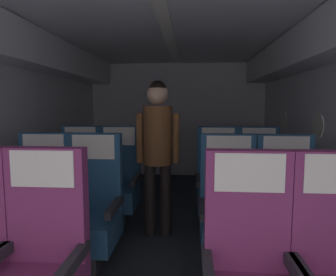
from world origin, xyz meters
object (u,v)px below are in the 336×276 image
at_px(seat_b_left_aisle, 91,212).
at_px(seat_c_right_aisle, 259,186).
at_px(seat_a_left_aisle, 38,269).
at_px(seat_c_right_window, 218,185).
at_px(flight_attendant, 158,142).
at_px(seat_c_left_window, 79,183).
at_px(seat_b_right_window, 229,215).
at_px(seat_b_right_aisle, 287,217).
at_px(seat_c_left_aisle, 118,184).
at_px(seat_b_left_window, 41,209).

distance_m(seat_b_left_aisle, seat_c_right_aisle, 1.78).
height_order(seat_a_left_aisle, seat_c_right_window, same).
xyz_separation_m(seat_c_right_window, flight_attendant, (-0.62, -0.27, 0.50)).
distance_m(seat_c_left_window, seat_c_right_window, 1.54).
bearing_deg(seat_b_right_window, seat_b_left_aisle, -179.05).
distance_m(seat_b_left_aisle, seat_b_right_aisle, 1.55).
bearing_deg(seat_b_right_window, seat_c_right_window, 90.18).
height_order(seat_b_right_aisle, seat_c_left_aisle, same).
relative_size(seat_b_left_aisle, seat_c_left_window, 1.00).
bearing_deg(seat_b_right_window, seat_b_right_aisle, -1.11).
distance_m(seat_b_right_aisle, seat_c_left_aisle, 1.77).
height_order(seat_a_left_aisle, seat_b_left_window, same).
bearing_deg(seat_c_left_aisle, seat_b_right_window, -37.79).
xyz_separation_m(seat_b_left_aisle, seat_c_left_window, (-0.44, 0.87, 0.00)).
bearing_deg(seat_b_left_window, seat_b_right_window, -0.09).
bearing_deg(flight_attendant, seat_c_left_aisle, 165.05).
bearing_deg(seat_c_left_window, seat_b_right_aisle, -23.43).
height_order(seat_b_left_aisle, seat_b_right_window, same).
bearing_deg(seat_b_left_aisle, seat_b_right_window, 0.95).
bearing_deg(flight_attendant, seat_b_right_window, -30.05).
xyz_separation_m(seat_b_right_aisle, flight_attendant, (-1.07, 0.60, 0.50)).
xyz_separation_m(seat_b_left_aisle, seat_b_right_window, (1.10, 0.02, 0.00)).
height_order(seat_a_left_aisle, flight_attendant, flight_attendant).
distance_m(seat_b_left_window, seat_b_right_aisle, 1.98).
height_order(seat_b_right_aisle, seat_c_right_window, same).
xyz_separation_m(seat_b_left_window, flight_attendant, (0.91, 0.59, 0.50)).
xyz_separation_m(seat_c_left_aisle, seat_c_right_window, (1.09, 0.01, 0.00)).
bearing_deg(seat_b_left_aisle, seat_a_left_aisle, -90.08).
bearing_deg(seat_b_right_aisle, seat_c_right_window, 117.25).
relative_size(seat_b_right_aisle, seat_c_right_window, 1.00).
relative_size(seat_b_right_window, seat_c_left_window, 1.00).
bearing_deg(seat_c_left_window, seat_c_right_window, 0.34).
bearing_deg(seat_c_right_window, seat_b_left_aisle, -141.28).
distance_m(seat_b_left_window, seat_c_right_window, 1.76).
relative_size(seat_a_left_aisle, seat_b_right_window, 1.00).
height_order(seat_a_left_aisle, seat_c_left_window, same).
xyz_separation_m(seat_c_left_window, flight_attendant, (0.92, -0.26, 0.50)).
distance_m(seat_c_left_aisle, seat_c_right_window, 1.09).
bearing_deg(seat_b_right_window, seat_c_right_aisle, 63.43).
relative_size(seat_b_left_aisle, seat_c_right_aisle, 1.00).
bearing_deg(seat_c_right_aisle, seat_b_left_aisle, -149.98).
bearing_deg(seat_b_left_window, seat_a_left_aisle, -63.23).
distance_m(seat_b_right_aisle, seat_b_right_window, 0.45).
relative_size(seat_c_left_window, seat_c_right_aisle, 1.00).
xyz_separation_m(seat_b_right_window, seat_c_right_aisle, (0.44, 0.87, 0.00)).
relative_size(seat_a_left_aisle, seat_b_right_aisle, 1.00).
relative_size(seat_c_left_window, seat_c_right_window, 1.00).
xyz_separation_m(seat_a_left_aisle, seat_c_left_window, (-0.44, 1.71, 0.00)).
bearing_deg(seat_b_left_aisle, seat_c_right_window, 38.72).
xyz_separation_m(seat_b_right_aisle, seat_c_left_aisle, (-1.54, 0.86, 0.00)).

